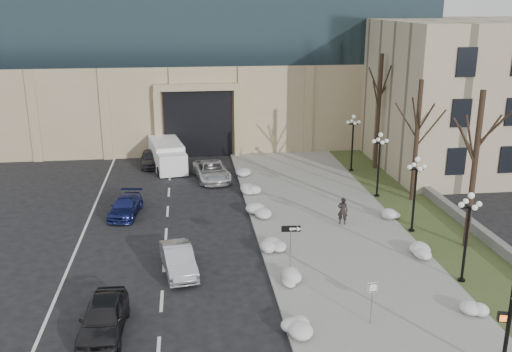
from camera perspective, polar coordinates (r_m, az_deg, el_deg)
The scene contains 31 objects.
sidewalk at distance 35.88m, azimuth 7.24°, elevation -4.98°, with size 9.00×40.00×0.12m, color gray.
curb at distance 35.08m, azimuth 0.06°, elevation -5.34°, with size 0.30×40.00×0.14m, color gray.
grass_strip at distance 37.96m, azimuth 16.82°, elevation -4.36°, with size 4.00×40.00×0.10m, color #3B4924.
stone_wall at distance 40.37m, azimuth 18.34°, elevation -2.76°, with size 0.50×30.00×0.70m, color slate.
classical_building at distance 54.01m, azimuth 23.25°, elevation 7.79°, with size 22.00×18.12×12.00m.
car_a at distance 25.45m, azimuth -15.01°, elevation -13.51°, with size 1.78×4.43×1.51m, color black.
car_b at distance 29.94m, azimuth -7.77°, elevation -8.31°, with size 1.47×4.22×1.39m, color #ADAFB5.
car_c at distance 38.28m, azimuth -12.91°, elevation -2.97°, with size 1.71×4.19×1.22m, color navy.
car_d at distance 44.76m, azimuth -4.46°, elevation 0.50°, with size 2.37×5.15×1.43m, color silver.
car_e at distance 49.20m, azimuth -10.47°, elevation 1.76°, with size 1.63×4.04×1.38m, color #2F2E33.
pedestrian at distance 35.86m, azimuth 8.66°, elevation -3.46°, with size 0.64×0.42×1.74m, color black.
box_truck at distance 48.58m, azimuth -8.85°, elevation 2.07°, with size 3.43×7.01×2.13m.
one_way_sign at distance 28.83m, azimuth 3.84°, elevation -5.86°, with size 1.01×0.28×2.70m.
keep_sign at distance 25.25m, azimuth 11.56°, elevation -11.52°, with size 0.44×0.08×2.06m.
traffic_signal at distance 23.43m, azimuth 23.79°, elevation -13.88°, with size 0.68×0.90×3.97m.
snow_clump_b at distance 24.81m, azimuth 3.83°, elevation -14.99°, with size 1.10×1.60×0.36m, color silver.
snow_clump_c at distance 28.78m, azimuth 2.99°, elevation -10.14°, with size 1.10×1.60×0.36m, color silver.
snow_clump_d at distance 32.39m, azimuth 1.73°, elevation -6.88°, with size 1.10×1.60×0.36m, color silver.
snow_clump_e at distance 37.09m, azimuth 0.25°, elevation -3.68°, with size 1.10×1.60×0.36m, color silver.
snow_clump_f at distance 41.33m, azimuth -0.72°, elevation -1.47°, with size 1.10×1.60×0.36m, color silver.
snow_clump_g at distance 45.61m, azimuth -1.25°, elevation 0.32°, with size 1.10×1.60×0.36m, color silver.
snow_clump_h at distance 27.82m, azimuth 21.23°, elevation -12.41°, with size 1.10×1.60×0.36m, color silver.
snow_clump_i at distance 32.73m, azimuth 15.93°, elevation -7.32°, with size 1.10×1.60×0.36m, color silver.
snow_clump_j at distance 37.74m, azimuth 13.39°, elevation -3.80°, with size 1.10×1.60×0.36m, color silver.
lamppost_a at distance 29.50m, azimuth 20.42°, elevation -4.65°, with size 1.18×1.18×4.76m.
lamppost_b at distance 35.02m, azimuth 15.66°, elevation -0.81°, with size 1.18×1.18×4.76m.
lamppost_c at distance 40.84m, azimuth 12.23°, elevation 1.97°, with size 1.18×1.18×4.76m.
lamppost_d at distance 46.83m, azimuth 9.66°, elevation 4.04°, with size 1.18×1.18×4.76m.
tree_near at distance 33.07m, azimuth 21.20°, elevation 2.58°, with size 3.20×3.20×9.00m.
tree_mid at distance 40.17m, azimuth 15.89°, elevation 5.02°, with size 3.20×3.20×8.50m.
tree_far at distance 47.39m, azimuth 12.25°, elevation 7.84°, with size 3.20×3.20×9.50m.
Camera 1 is at (-5.06, -18.16, 13.46)m, focal length 40.00 mm.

